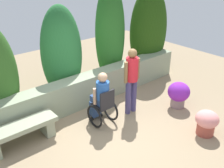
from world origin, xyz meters
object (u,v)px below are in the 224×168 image
at_px(person_in_wheelchair, 102,100).
at_px(stone_bench, 21,131).
at_px(flower_pot_purple_near, 179,94).
at_px(flower_pot_terracotta_by_wall, 207,122).
at_px(person_standing_companion, 132,77).

bearing_deg(person_in_wheelchair, stone_bench, 175.90).
bearing_deg(stone_bench, flower_pot_purple_near, -20.26).
height_order(stone_bench, flower_pot_terracotta_by_wall, flower_pot_terracotta_by_wall).
bearing_deg(flower_pot_purple_near, stone_bench, 162.95).
bearing_deg(person_standing_companion, flower_pot_terracotta_by_wall, -75.65).
bearing_deg(stone_bench, person_in_wheelchair, -17.31).
bearing_deg(flower_pot_purple_near, flower_pot_terracotta_by_wall, -114.12).
bearing_deg(person_in_wheelchair, person_standing_companion, 3.52).
xyz_separation_m(flower_pot_purple_near, flower_pot_terracotta_by_wall, (-0.51, -1.15, -0.06)).
relative_size(stone_bench, flower_pot_terracotta_by_wall, 2.64).
bearing_deg(flower_pot_terracotta_by_wall, person_in_wheelchair, 128.84).
distance_m(flower_pot_purple_near, flower_pot_terracotta_by_wall, 1.26).
xyz_separation_m(stone_bench, person_in_wheelchair, (1.80, -0.45, 0.29)).
bearing_deg(person_standing_companion, person_in_wheelchair, 168.08).
relative_size(flower_pot_purple_near, flower_pot_terracotta_by_wall, 1.19).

